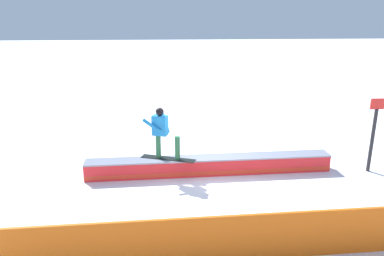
# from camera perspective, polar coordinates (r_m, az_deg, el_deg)

# --- Properties ---
(ground_plane) EXTENTS (120.00, 120.00, 0.00)m
(ground_plane) POSITION_cam_1_polar(r_m,az_deg,el_deg) (10.68, 2.72, -6.98)
(ground_plane) COLOR white
(grind_box) EXTENTS (6.95, 0.71, 0.50)m
(grind_box) POSITION_cam_1_polar(r_m,az_deg,el_deg) (10.59, 2.74, -5.85)
(grind_box) COLOR red
(grind_box) RESTS_ON ground_plane
(snowboarder) EXTENTS (1.54, 0.79, 1.45)m
(snowboarder) POSITION_cam_1_polar(r_m,az_deg,el_deg) (10.17, -4.58, -0.51)
(snowboarder) COLOR black
(snowboarder) RESTS_ON grind_box
(safety_fence) EXTENTS (9.27, 0.30, 0.93)m
(safety_fence) POSITION_cam_1_polar(r_m,az_deg,el_deg) (7.05, 7.01, -16.44)
(safety_fence) COLOR orange
(safety_fence) RESTS_ON ground_plane
(trail_marker) EXTENTS (0.40, 0.10, 2.14)m
(trail_marker) POSITION_cam_1_polar(r_m,az_deg,el_deg) (11.61, 26.04, -0.74)
(trail_marker) COLOR #262628
(trail_marker) RESTS_ON ground_plane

